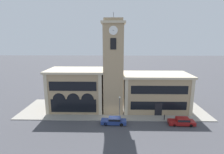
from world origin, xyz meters
The scene contains 9 objects.
ground_plane centered at (0.00, 0.00, 0.00)m, with size 300.00×300.00×0.00m, color #424247.
sidewalk_kerb centered at (0.00, 6.04, 0.07)m, with size 41.39×12.09×0.15m.
clock_tower centered at (0.00, 4.70, 10.08)m, with size 4.87×4.87×21.26m.
town_hall_left_wing centered at (-8.42, 6.32, 4.71)m, with size 12.76×8.17×9.38m.
town_hall_right_wing centered at (9.54, 6.33, 4.24)m, with size 15.01×8.17×8.41m.
parked_car_near centered at (0.21, -1.31, 0.72)m, with size 4.87×1.93×1.36m.
parked_car_mid centered at (13.08, -1.31, 0.73)m, with size 4.93×1.99×1.40m.
street_lamp centered at (1.31, 0.36, 3.43)m, with size 0.36×0.36×4.88m.
bollard centered at (10.30, 0.56, 0.67)m, with size 0.18×0.18×1.06m.
Camera 1 is at (0.47, -32.18, 15.82)m, focal length 28.00 mm.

